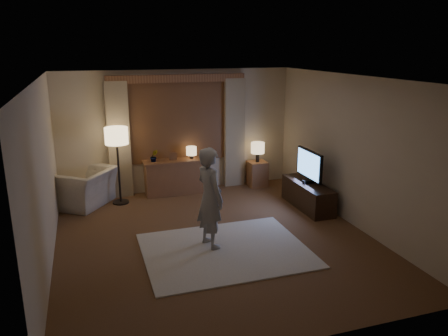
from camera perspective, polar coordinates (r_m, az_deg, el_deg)
name	(u,v)px	position (r m, az deg, el deg)	size (l,w,h in m)	color
room	(206,154)	(7.28, -2.34, 1.89)	(5.04, 5.54, 2.64)	brown
rug	(225,250)	(6.88, 0.18, -10.68)	(2.50, 2.00, 0.02)	beige
sideboard	(174,178)	(9.38, -6.59, -1.27)	(1.20, 0.40, 0.70)	brown
picture_frame	(173,157)	(9.25, -6.68, 1.40)	(0.16, 0.02, 0.20)	brown
plant	(154,156)	(9.18, -9.13, 1.50)	(0.17, 0.13, 0.30)	#999999
table_lamp_sideboard	(191,151)	(9.31, -4.28, 2.18)	(0.22, 0.22, 0.30)	black
floor_lamp	(117,140)	(8.75, -13.84, 3.57)	(0.45, 0.45, 1.55)	black
armchair	(84,187)	(9.07, -17.76, -2.44)	(1.12, 0.98, 0.73)	beige
side_table	(257,174)	(9.88, 4.36, -0.75)	(0.40, 0.40, 0.56)	brown
table_lamp_side	(258,148)	(9.73, 4.43, 2.57)	(0.30, 0.30, 0.44)	black
tv_stand	(308,195)	(8.69, 10.88, -3.51)	(0.45, 1.40, 0.50)	black
tv	(309,165)	(8.52, 11.08, 0.36)	(0.22, 0.90, 0.65)	black
person	(210,198)	(6.72, -1.85, -3.89)	(0.58, 0.38, 1.59)	#A49E97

